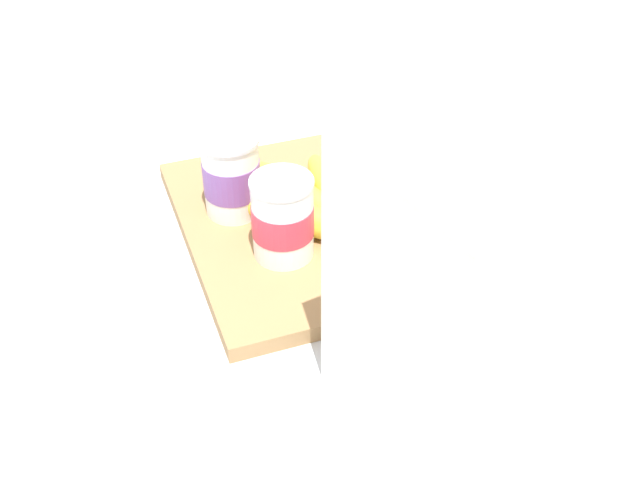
# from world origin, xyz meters

# --- Properties ---
(ground_plane) EXTENTS (2.40, 2.40, 0.00)m
(ground_plane) POSITION_xyz_m (0.00, 0.00, 0.00)
(ground_plane) COLOR silver
(cutting_board) EXTENTS (0.33, 0.22, 0.02)m
(cutting_board) POSITION_xyz_m (0.00, 0.00, 0.01)
(cutting_board) COLOR #A37A4C
(cutting_board) RESTS_ON ground_plane
(cereal_box) EXTENTS (0.18, 0.10, 0.26)m
(cereal_box) POSITION_xyz_m (-0.29, -0.01, 0.13)
(cereal_box) COLOR white
(cereal_box) RESTS_ON ground_plane
(yogurt_cup_front) EXTENTS (0.06, 0.06, 0.09)m
(yogurt_cup_front) POSITION_xyz_m (-0.05, 0.02, 0.06)
(yogurt_cup_front) COLOR white
(yogurt_cup_front) RESTS_ON cutting_board
(yogurt_cup_back) EXTENTS (0.07, 0.07, 0.09)m
(yogurt_cup_back) POSITION_xyz_m (0.04, 0.05, 0.06)
(yogurt_cup_back) COLOR white
(yogurt_cup_back) RESTS_ON cutting_board
(banana_bunch) EXTENTS (0.19, 0.21, 0.04)m
(banana_bunch) POSITION_xyz_m (0.00, -0.04, 0.04)
(banana_bunch) COLOR yellow
(banana_bunch) RESTS_ON cutting_board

